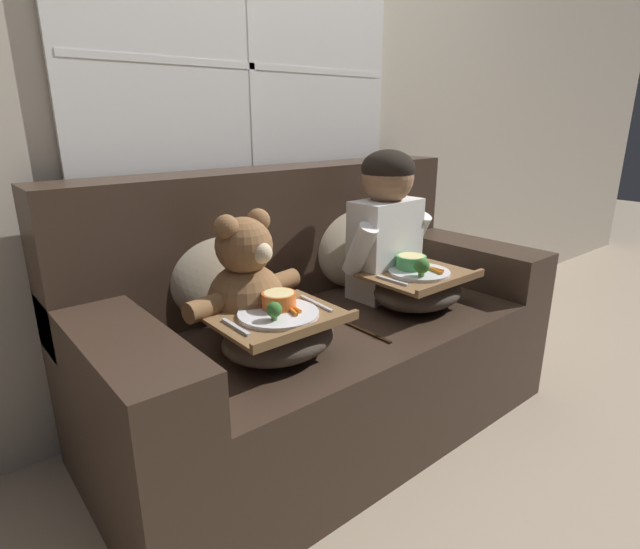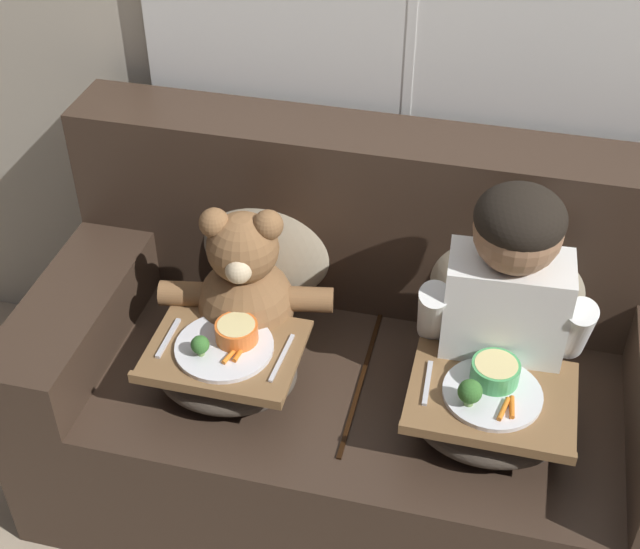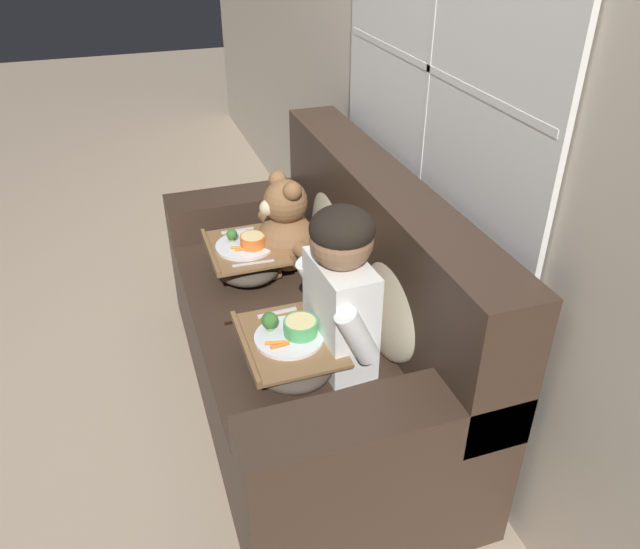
# 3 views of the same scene
# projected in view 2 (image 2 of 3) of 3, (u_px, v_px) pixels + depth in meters

# --- Properties ---
(ground_plane) EXTENTS (14.00, 14.00, 0.00)m
(ground_plane) POSITION_uv_depth(u_px,v_px,m) (360.00, 480.00, 2.65)
(ground_plane) COLOR tan
(couch) EXTENTS (1.76, 0.86, 0.99)m
(couch) POSITION_uv_depth(u_px,v_px,m) (369.00, 380.00, 2.47)
(couch) COLOR #38281E
(couch) RESTS_ON ground_plane
(throw_pillow_behind_child) EXTENTS (0.43, 0.21, 0.45)m
(throw_pillow_behind_child) POSITION_uv_depth(u_px,v_px,m) (509.00, 272.00, 2.34)
(throw_pillow_behind_child) COLOR #C1B293
(throw_pillow_behind_child) RESTS_ON couch
(throw_pillow_behind_teddy) EXTENTS (0.39, 0.19, 0.41)m
(throw_pillow_behind_teddy) POSITION_uv_depth(u_px,v_px,m) (268.00, 236.00, 2.46)
(throw_pillow_behind_teddy) COLOR #C1B293
(throw_pillow_behind_teddy) RESTS_ON couch
(child_figure) EXTENTS (0.42, 0.21, 0.59)m
(child_figure) POSITION_uv_depth(u_px,v_px,m) (509.00, 285.00, 2.11)
(child_figure) COLOR white
(child_figure) RESTS_ON couch
(teddy_bear) EXTENTS (0.46, 0.33, 0.43)m
(teddy_bear) POSITION_uv_depth(u_px,v_px,m) (245.00, 290.00, 2.32)
(teddy_bear) COLOR brown
(teddy_bear) RESTS_ON couch
(lap_tray_child) EXTENTS (0.39, 0.32, 0.22)m
(lap_tray_child) POSITION_uv_depth(u_px,v_px,m) (489.00, 412.00, 2.13)
(lap_tray_child) COLOR #473D33
(lap_tray_child) RESTS_ON child_figure
(lap_tray_teddy) EXTENTS (0.38, 0.31, 0.20)m
(lap_tray_teddy) POSITION_uv_depth(u_px,v_px,m) (226.00, 366.00, 2.25)
(lap_tray_teddy) COLOR #473D33
(lap_tray_teddy) RESTS_ON teddy_bear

